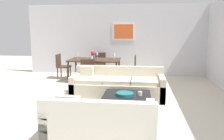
% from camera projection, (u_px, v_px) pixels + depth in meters
% --- Properties ---
extents(ground_plane, '(18.00, 18.00, 0.00)m').
position_uv_depth(ground_plane, '(116.00, 101.00, 5.77)').
color(ground_plane, beige).
extents(back_wall_unit, '(8.40, 0.09, 2.70)m').
position_uv_depth(back_wall_unit, '(134.00, 40.00, 8.95)').
color(back_wall_unit, silver).
rests_on(back_wall_unit, ground).
extents(sofa_beige, '(2.36, 0.90, 0.78)m').
position_uv_depth(sofa_beige, '(118.00, 86.00, 6.05)').
color(sofa_beige, beige).
rests_on(sofa_beige, ground).
extents(loveseat_white, '(1.70, 0.90, 0.78)m').
position_uv_depth(loveseat_white, '(100.00, 124.00, 3.66)').
color(loveseat_white, silver).
rests_on(loveseat_white, ground).
extents(coffee_table, '(1.01, 1.03, 0.38)m').
position_uv_depth(coffee_table, '(127.00, 104.00, 4.95)').
color(coffee_table, black).
rests_on(coffee_table, ground).
extents(decorative_bowl, '(0.39, 0.39, 0.06)m').
position_uv_depth(decorative_bowl, '(125.00, 94.00, 4.93)').
color(decorative_bowl, '#19666B').
rests_on(decorative_bowl, coffee_table).
extents(candle_jar, '(0.09, 0.09, 0.09)m').
position_uv_depth(candle_jar, '(140.00, 94.00, 4.91)').
color(candle_jar, silver).
rests_on(candle_jar, coffee_table).
extents(dining_table, '(1.72, 1.03, 0.75)m').
position_uv_depth(dining_table, '(95.00, 61.00, 7.95)').
color(dining_table, '#422D1E').
rests_on(dining_table, ground).
extents(dining_chair_head, '(0.44, 0.44, 0.88)m').
position_uv_depth(dining_chair_head, '(100.00, 63.00, 8.88)').
color(dining_chair_head, '#422D1E').
rests_on(dining_chair_head, ground).
extents(dining_chair_foot, '(0.44, 0.44, 0.88)m').
position_uv_depth(dining_chair_foot, '(89.00, 71.00, 7.08)').
color(dining_chair_foot, '#422D1E').
rests_on(dining_chair_foot, ground).
extents(dining_chair_right_far, '(0.44, 0.44, 0.88)m').
position_uv_depth(dining_chair_right_far, '(132.00, 66.00, 8.05)').
color(dining_chair_right_far, '#422D1E').
rests_on(dining_chair_right_far, ground).
extents(dining_chair_left_far, '(0.44, 0.44, 0.88)m').
position_uv_depth(dining_chair_left_far, '(62.00, 65.00, 8.36)').
color(dining_chair_left_far, '#422D1E').
rests_on(dining_chair_left_far, ground).
extents(wine_glass_right_far, '(0.08, 0.08, 0.19)m').
position_uv_depth(wine_glass_right_far, '(114.00, 55.00, 7.95)').
color(wine_glass_right_far, silver).
rests_on(wine_glass_right_far, dining_table).
extents(wine_glass_foot, '(0.08, 0.08, 0.16)m').
position_uv_depth(wine_glass_foot, '(92.00, 58.00, 7.47)').
color(wine_glass_foot, silver).
rests_on(wine_glass_foot, dining_table).
extents(wine_glass_head, '(0.08, 0.08, 0.18)m').
position_uv_depth(wine_glass_head, '(97.00, 54.00, 8.35)').
color(wine_glass_head, silver).
rests_on(wine_glass_head, dining_table).
extents(wine_glass_left_far, '(0.07, 0.07, 0.16)m').
position_uv_depth(wine_glass_left_far, '(77.00, 55.00, 8.12)').
color(wine_glass_left_far, silver).
rests_on(wine_glass_left_far, dining_table).
extents(centerpiece_vase, '(0.16, 0.16, 0.30)m').
position_uv_depth(centerpiece_vase, '(93.00, 54.00, 7.95)').
color(centerpiece_vase, '#4C518C').
rests_on(centerpiece_vase, dining_table).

